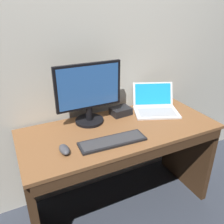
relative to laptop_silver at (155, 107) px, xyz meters
The scene contains 7 objects.
ground_plane 0.88m from the laptop_silver, 162.38° to the right, with size 14.00×14.00×0.00m, color #2D333D.
desk 0.50m from the laptop_silver, 160.94° to the right, with size 1.41×0.62×0.74m.
laptop_silver is the anchor object (origin of this frame).
external_monitor 0.59m from the laptop_silver, behind, with size 0.48×0.21×0.45m.
wired_keyboard 0.59m from the laptop_silver, 152.67° to the right, with size 0.45×0.16×0.02m.
computer_mouse 0.87m from the laptop_silver, 163.74° to the right, with size 0.06×0.11×0.04m, color #38383D.
external_drive_box 0.30m from the laptop_silver, 166.39° to the left, with size 0.16×0.12×0.06m, color black.
Camera 1 is at (-0.70, -1.30, 1.57)m, focal length 37.63 mm.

